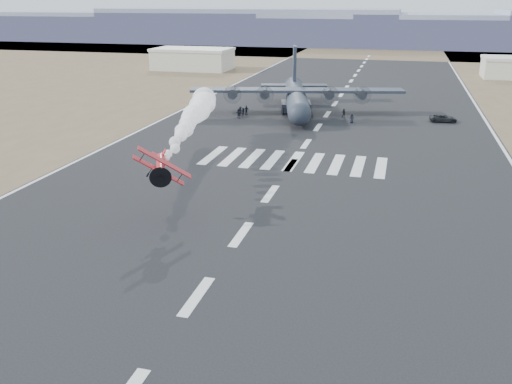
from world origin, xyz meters
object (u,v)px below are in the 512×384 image
at_px(crew_c, 240,111).
at_px(crew_d, 246,110).
at_px(aerobatic_biplane, 160,166).
at_px(crew_h, 243,112).
at_px(transport_aircraft, 296,96).
at_px(crew_f, 239,113).
at_px(support_vehicle, 443,118).
at_px(crew_b, 344,113).
at_px(crew_g, 297,116).
at_px(crew_a, 283,112).
at_px(hangar_left, 193,59).
at_px(crew_e, 352,118).

xyz_separation_m(crew_c, crew_d, (0.97, 0.85, 0.05)).
bearing_deg(aerobatic_biplane, crew_h, 84.23).
height_order(transport_aircraft, crew_f, transport_aircraft).
xyz_separation_m(support_vehicle, crew_h, (-37.12, -4.96, 0.18)).
relative_size(aerobatic_biplane, crew_b, 3.39).
bearing_deg(crew_g, crew_h, -119.02).
bearing_deg(crew_d, transport_aircraft, -10.56).
bearing_deg(crew_b, crew_a, -167.68).
bearing_deg(crew_b, hangar_left, 135.34).
distance_m(hangar_left, crew_h, 76.88).
distance_m(hangar_left, support_vehicle, 96.74).
relative_size(crew_b, crew_g, 1.01).
distance_m(support_vehicle, crew_h, 37.45).
height_order(hangar_left, crew_d, hangar_left).
height_order(crew_a, crew_c, crew_c).
bearing_deg(crew_e, crew_c, 174.24).
xyz_separation_m(crew_c, crew_g, (11.48, -1.77, -0.07)).
height_order(crew_c, crew_g, crew_c).
relative_size(crew_b, crew_f, 0.90).
distance_m(aerobatic_biplane, support_vehicle, 64.74).
height_order(crew_e, crew_f, crew_f).
height_order(crew_a, crew_d, crew_d).
bearing_deg(crew_c, crew_a, 137.85).
distance_m(hangar_left, crew_b, 84.12).
relative_size(crew_a, crew_g, 1.01).
xyz_separation_m(crew_a, crew_f, (-7.76, -4.23, 0.09)).
distance_m(support_vehicle, crew_e, 17.12).
distance_m(crew_a, crew_d, 7.24).
xyz_separation_m(hangar_left, crew_b, (55.48, -63.17, -2.58)).
bearing_deg(crew_h, crew_a, -151.00).
bearing_deg(crew_f, crew_g, -149.61).
relative_size(crew_e, crew_h, 0.99).
distance_m(hangar_left, crew_c, 75.82).
relative_size(crew_c, crew_h, 1.04).
height_order(aerobatic_biplane, crew_f, aerobatic_biplane).
relative_size(crew_f, crew_g, 1.12).
relative_size(crew_a, crew_h, 0.96).
bearing_deg(crew_d, hangar_left, 75.25).
height_order(aerobatic_biplane, crew_d, aerobatic_biplane).
distance_m(crew_f, crew_h, 1.57).
height_order(support_vehicle, crew_d, crew_d).
distance_m(crew_c, crew_g, 11.61).
distance_m(aerobatic_biplane, crew_f, 51.08).
height_order(support_vehicle, crew_e, crew_e).
distance_m(aerobatic_biplane, crew_h, 52.53).
bearing_deg(crew_d, support_vehicle, -38.75).
distance_m(transport_aircraft, crew_b, 10.66).
height_order(hangar_left, crew_a, hangar_left).
bearing_deg(transport_aircraft, crew_f, -149.71).
xyz_separation_m(aerobatic_biplane, crew_a, (0.78, 54.61, -4.89)).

